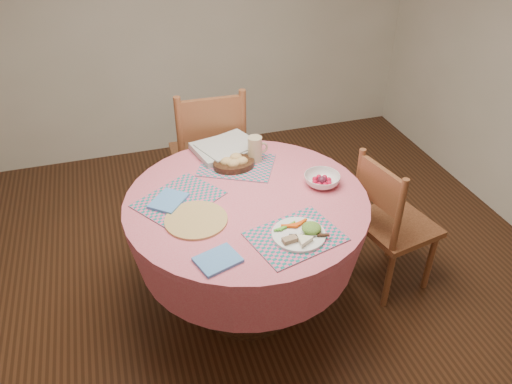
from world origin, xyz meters
TOP-DOWN VIEW (x-y plane):
  - ground at (0.00, 0.00)m, footprint 4.00×4.00m
  - dining_table at (0.00, 0.00)m, footprint 1.24×1.24m
  - chair_right at (0.83, -0.07)m, footprint 0.46×0.47m
  - chair_back at (-0.01, 0.85)m, footprint 0.49×0.47m
  - placemat_front at (0.13, -0.36)m, footprint 0.46×0.39m
  - placemat_left at (-0.33, 0.09)m, footprint 0.50×0.47m
  - placemat_back at (0.04, 0.32)m, footprint 0.49×0.45m
  - wicker_trivet at (-0.28, -0.11)m, footprint 0.30×0.30m
  - napkin_near at (-0.25, -0.41)m, footprint 0.21×0.19m
  - napkin_far at (-0.38, 0.08)m, footprint 0.22×0.23m
  - dinner_plate at (0.15, -0.37)m, footprint 0.25×0.25m
  - bread_bowl at (0.02, 0.30)m, footprint 0.23×0.23m
  - latte_mug at (0.15, 0.34)m, footprint 0.12×0.08m
  - fruit_bowl at (0.41, 0.00)m, footprint 0.24×0.24m
  - newspaper_stack at (0.02, 0.49)m, footprint 0.41×0.35m

SIDE VIEW (x-z plane):
  - ground at x=0.00m, z-range 0.00..0.00m
  - chair_right at x=0.83m, z-range 0.02..0.90m
  - chair_back at x=-0.01m, z-range 0.02..1.05m
  - dining_table at x=0.00m, z-range 0.18..0.93m
  - placemat_front at x=0.13m, z-range 0.75..0.76m
  - placemat_left at x=-0.33m, z-range 0.75..0.76m
  - placemat_back at x=0.04m, z-range 0.75..0.76m
  - wicker_trivet at x=-0.28m, z-range 0.75..0.76m
  - napkin_near at x=-0.25m, z-range 0.75..0.76m
  - napkin_far at x=-0.38m, z-range 0.76..0.77m
  - dinner_plate at x=0.15m, z-range 0.75..0.80m
  - newspaper_stack at x=0.02m, z-range 0.76..0.80m
  - fruit_bowl at x=0.41m, z-range 0.75..0.81m
  - bread_bowl at x=0.02m, z-range 0.75..0.82m
  - latte_mug at x=0.15m, z-range 0.76..0.90m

